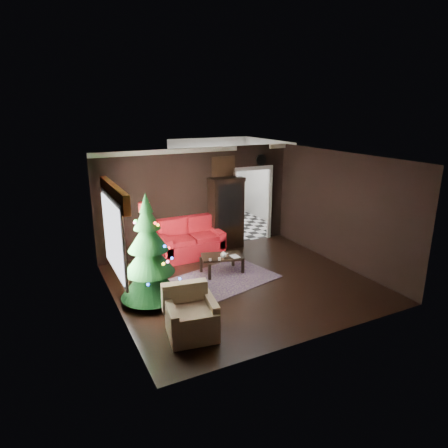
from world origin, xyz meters
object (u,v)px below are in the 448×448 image
christmas_tree (149,254)px  wall_clock (261,160)px  floor_lamp (146,237)px  teapot (223,255)px  loveseat (191,238)px  curio_cabinet (226,215)px  kitchen_table (224,219)px  armchair (191,313)px  coffee_table (222,264)px

christmas_tree → wall_clock: bearing=30.9°
floor_lamp → christmas_tree: 1.74m
teapot → christmas_tree: bearing=-164.3°
loveseat → curio_cabinet: bearing=10.8°
loveseat → kitchen_table: size_ratio=2.27×
armchair → wall_clock: 5.78m
armchair → coffee_table: (1.66, 2.20, -0.24)m
loveseat → christmas_tree: (-1.68, -2.02, 0.55)m
curio_cabinet → christmas_tree: bearing=-141.7°
curio_cabinet → wall_clock: wall_clock is taller
curio_cabinet → armchair: curio_cabinet is taller
coffee_table → kitchen_table: 3.37m
curio_cabinet → wall_clock: bearing=8.5°
coffee_table → wall_clock: size_ratio=2.95×
christmas_tree → armchair: christmas_tree is taller
coffee_table → teapot: size_ratio=5.84×
floor_lamp → coffee_table: floor_lamp is taller
wall_clock → kitchen_table: (-0.55, 1.25, -2.00)m
wall_clock → curio_cabinet: bearing=-171.5°
loveseat → armchair: 3.82m
christmas_tree → armchair: bearing=-80.1°
kitchen_table → christmas_tree: bearing=-133.5°
curio_cabinet → kitchen_table: bearing=65.6°
curio_cabinet → coffee_table: (-0.90, -1.56, -0.73)m
kitchen_table → armchair: bearing=-121.8°
armchair → kitchen_table: bearing=67.5°
armchair → kitchen_table: armchair is taller
loveseat → armchair: bearing=-111.8°
floor_lamp → kitchen_table: 3.69m
loveseat → curio_cabinet: size_ratio=0.89×
teapot → wall_clock: size_ratio=0.50×
curio_cabinet → teapot: size_ratio=11.76×
teapot → floor_lamp: bearing=142.6°
floor_lamp → armchair: (-0.13, -3.21, -0.37)m
loveseat → kitchen_table: (1.80, 1.65, -0.12)m
curio_cabinet → teapot: (-0.93, -1.70, -0.44)m
christmas_tree → coffee_table: (1.93, 0.67, -0.83)m
kitchen_table → floor_lamp: bearing=-147.3°
loveseat → floor_lamp: 1.37m
coffee_table → teapot: bearing=-101.3°
loveseat → wall_clock: size_ratio=5.31×
teapot → wall_clock: 3.40m
curio_cabinet → coffee_table: size_ratio=2.01×
teapot → wall_clock: (2.13, 1.88, 1.87)m
loveseat → kitchen_table: 2.45m
christmas_tree → curio_cabinet: bearing=38.3°
christmas_tree → wall_clock: 4.89m
curio_cabinet → christmas_tree: size_ratio=0.83×
floor_lamp → coffee_table: bearing=-33.4°
armchair → kitchen_table: (3.22, 5.20, -0.09)m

